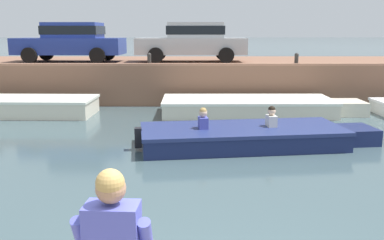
# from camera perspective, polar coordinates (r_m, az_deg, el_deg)

# --- Properties ---
(ground_plane) EXTENTS (400.00, 400.00, 0.00)m
(ground_plane) POSITION_cam_1_polar(r_m,az_deg,el_deg) (9.55, 1.67, -4.36)
(ground_plane) COLOR #3D5156
(far_quay_wall) EXTENTS (60.00, 6.00, 1.46)m
(far_quay_wall) POSITION_cam_1_polar(r_m,az_deg,el_deg) (18.28, 0.86, 5.69)
(far_quay_wall) COLOR brown
(far_quay_wall) RESTS_ON ground
(far_wall_coping) EXTENTS (60.00, 0.24, 0.08)m
(far_wall_coping) POSITION_cam_1_polar(r_m,az_deg,el_deg) (15.34, 1.03, 7.42)
(far_wall_coping) COLOR #9F6C52
(far_wall_coping) RESTS_ON far_quay_wall
(boat_moored_west_cream) EXTENTS (5.87, 1.93, 0.56)m
(boat_moored_west_cream) POSITION_cam_1_polar(r_m,az_deg,el_deg) (14.96, -23.07, 1.68)
(boat_moored_west_cream) COLOR silver
(boat_moored_west_cream) RESTS_ON ground
(boat_moored_central_cream) EXTENTS (6.52, 2.19, 0.52)m
(boat_moored_central_cream) POSITION_cam_1_polar(r_m,az_deg,el_deg) (14.04, 8.42, 1.80)
(boat_moored_central_cream) COLOR silver
(boat_moored_central_cream) RESTS_ON ground
(motorboat_passing) EXTENTS (5.76, 2.40, 0.95)m
(motorboat_passing) POSITION_cam_1_polar(r_m,az_deg,el_deg) (10.12, 7.82, -2.16)
(motorboat_passing) COLOR navy
(motorboat_passing) RESTS_ON ground
(car_leftmost_blue) EXTENTS (4.29, 2.06, 1.54)m
(car_leftmost_blue) POSITION_cam_1_polar(r_m,az_deg,el_deg) (17.95, -15.83, 10.18)
(car_leftmost_blue) COLOR #233893
(car_leftmost_blue) RESTS_ON far_quay_wall
(car_left_inner_silver) EXTENTS (4.35, 1.91, 1.54)m
(car_left_inner_silver) POSITION_cam_1_polar(r_m,az_deg,el_deg) (17.30, 0.04, 10.58)
(car_left_inner_silver) COLOR #B7BABC
(car_left_inner_silver) RESTS_ON far_quay_wall
(mooring_bollard_mid) EXTENTS (0.15, 0.15, 0.45)m
(mooring_bollard_mid) POSITION_cam_1_polar(r_m,az_deg,el_deg) (15.53, -5.76, 8.15)
(mooring_bollard_mid) COLOR #2D2B28
(mooring_bollard_mid) RESTS_ON far_quay_wall
(mooring_bollard_east) EXTENTS (0.15, 0.15, 0.45)m
(mooring_bollard_east) POSITION_cam_1_polar(r_m,az_deg,el_deg) (15.90, 13.73, 7.96)
(mooring_bollard_east) COLOR #2D2B28
(mooring_bollard_east) RESTS_ON far_quay_wall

